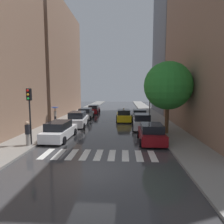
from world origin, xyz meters
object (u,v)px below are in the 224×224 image
object	(u,v)px
parked_car_right_third	(139,115)
pedestrian_near_tree	(28,133)
parked_car_right_nearest	(151,134)
taxi_midroad	(124,116)
parked_car_left_fourth	(94,110)
parked_car_left_nearest	(59,131)
pedestrian_foreground	(55,111)
parked_car_left_second	(78,119)
parked_car_right_second	(142,122)
lamp_post_right	(150,92)
street_tree_right	(168,86)
traffic_light_left_corner	(29,104)
parked_car_left_third	(86,114)

from	to	relation	value
parked_car_right_third	pedestrian_near_tree	bearing A→B (deg)	145.21
parked_car_right_nearest	taxi_midroad	xyz separation A→B (m)	(-2.29, 10.75, 0.02)
parked_car_left_fourth	parked_car_left_nearest	bearing A→B (deg)	178.90
taxi_midroad	pedestrian_foreground	bearing A→B (deg)	104.80
parked_car_left_second	parked_car_right_second	distance (m)	7.61
parked_car_left_nearest	lamp_post_right	world-z (taller)	lamp_post_right
parked_car_right_second	street_tree_right	size ratio (longest dim) A/B	0.61
parked_car_right_nearest	street_tree_right	xyz separation A→B (m)	(1.86, 2.87, 3.98)
parked_car_left_nearest	parked_car_right_nearest	distance (m)	7.96
parked_car_right_nearest	taxi_midroad	bearing A→B (deg)	12.65
parked_car_right_third	lamp_post_right	size ratio (longest dim) A/B	0.61
parked_car_right_nearest	traffic_light_left_corner	world-z (taller)	traffic_light_left_corner
parked_car_right_nearest	parked_car_right_third	bearing A→B (deg)	1.02
parked_car_left_fourth	street_tree_right	world-z (taller)	street_tree_right
parked_car_left_nearest	lamp_post_right	size ratio (longest dim) A/B	0.72
traffic_light_left_corner	taxi_midroad	bearing A→B (deg)	60.08
parked_car_right_second	pedestrian_near_tree	world-z (taller)	pedestrian_near_tree
parked_car_left_second	parked_car_left_fourth	distance (m)	12.28
parked_car_left_third	parked_car_right_second	distance (m)	10.45
parked_car_left_second	parked_car_right_second	xyz separation A→B (m)	(7.52, -1.18, -0.02)
pedestrian_near_tree	traffic_light_left_corner	world-z (taller)	traffic_light_left_corner
parked_car_right_nearest	traffic_light_left_corner	bearing A→B (deg)	100.61
traffic_light_left_corner	parked_car_right_second	bearing A→B (deg)	37.81
pedestrian_foreground	lamp_post_right	bearing A→B (deg)	62.53
parked_car_right_nearest	parked_car_right_second	world-z (taller)	parked_car_right_second
parked_car_left_third	parked_car_right_third	bearing A→B (deg)	-99.08
parked_car_left_third	parked_car_right_third	size ratio (longest dim) A/B	1.07
parked_car_right_nearest	lamp_post_right	distance (m)	13.41
parked_car_left_second	parked_car_right_third	bearing A→B (deg)	-61.73
parked_car_left_third	parked_car_right_nearest	bearing A→B (deg)	-147.59
lamp_post_right	parked_car_left_second	bearing A→B (deg)	-146.19
parked_car_left_third	pedestrian_foreground	world-z (taller)	pedestrian_foreground
parked_car_left_fourth	pedestrian_near_tree	size ratio (longest dim) A/B	2.38
parked_car_right_second	street_tree_right	bearing A→B (deg)	-138.07
parked_car_left_third	parked_car_right_nearest	distance (m)	14.84
parked_car_left_fourth	taxi_midroad	world-z (taller)	taxi_midroad
street_tree_right	traffic_light_left_corner	distance (m)	12.25
parked_car_left_third	taxi_midroad	xyz separation A→B (m)	(5.67, -1.77, 0.01)
pedestrian_foreground	parked_car_left_fourth	bearing A→B (deg)	114.74
parked_car_left_third	pedestrian_foreground	xyz separation A→B (m)	(-3.07, -4.42, 0.83)
parked_car_left_second	parked_car_right_nearest	size ratio (longest dim) A/B	1.11
parked_car_left_third	traffic_light_left_corner	distance (m)	14.48
parked_car_right_nearest	parked_car_right_second	distance (m)	5.47
parked_car_left_fourth	parked_car_right_second	bearing A→B (deg)	-151.39
lamp_post_right	parked_car_right_third	bearing A→B (deg)	-135.29
parked_car_left_third	pedestrian_near_tree	size ratio (longest dim) A/B	2.38
parked_car_left_nearest	pedestrian_foreground	distance (m)	8.20
traffic_light_left_corner	parked_car_left_fourth	bearing A→B (deg)	85.28
parked_car_left_third	pedestrian_near_tree	bearing A→B (deg)	173.77
street_tree_right	lamp_post_right	xyz separation A→B (m)	(-0.29, 10.03, -0.66)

